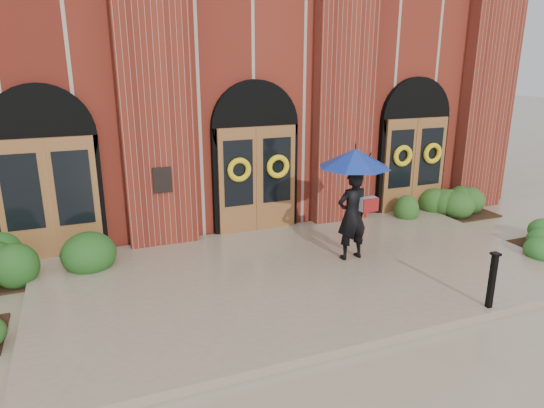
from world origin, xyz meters
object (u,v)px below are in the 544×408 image
man_with_umbrella (354,183)px  hedge_wall_right (444,204)px  hedge_wall_left (16,259)px  metal_post (492,279)px

man_with_umbrella → hedge_wall_right: 4.64m
man_with_umbrella → hedge_wall_right: man_with_umbrella is taller
hedge_wall_left → metal_post: bearing=-31.3°
hedge_wall_left → man_with_umbrella: bearing=-16.2°
metal_post → man_with_umbrella: bearing=111.8°
man_with_umbrella → hedge_wall_left: bearing=-19.3°
metal_post → hedge_wall_left: (-7.46, 4.54, -0.26)m
hedge_wall_right → hedge_wall_left: bearing=180.0°
man_with_umbrella → metal_post: size_ratio=2.36×
metal_post → hedge_wall_left: bearing=148.7°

